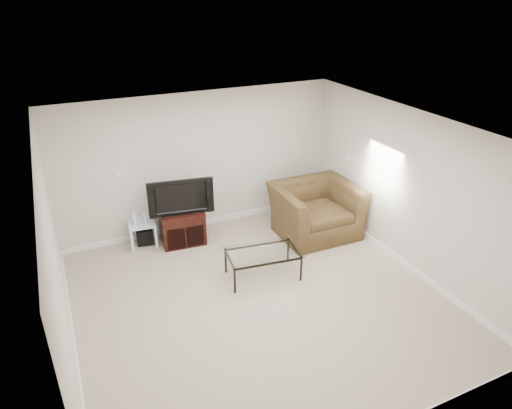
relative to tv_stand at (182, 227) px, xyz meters
name	(u,v)px	position (x,y,z in m)	size (l,w,h in m)	color
floor	(259,300)	(0.51, -2.05, -0.30)	(5.00, 5.00, 0.00)	tan
ceiling	(260,132)	(0.51, -2.05, 2.20)	(5.00, 5.00, 0.00)	white
wall_back	(199,163)	(0.51, 0.45, 0.95)	(5.00, 0.02, 2.50)	silver
wall_left	(56,269)	(-1.99, -2.05, 0.95)	(0.02, 5.00, 2.50)	silver
wall_right	(408,191)	(3.01, -2.05, 0.95)	(0.02, 5.00, 2.50)	silver
plate_back	(119,176)	(-0.89, 0.44, 0.95)	(0.12, 0.02, 0.12)	white
plate_right_switch	(346,158)	(3.00, -0.45, 0.95)	(0.02, 0.09, 0.13)	white
plate_right_outlet	(351,212)	(3.00, -0.75, 0.00)	(0.02, 0.08, 0.12)	white
tv_stand	(182,227)	(0.00, 0.00, 0.00)	(0.73, 0.51, 0.61)	black
dvd_player	(182,217)	(0.00, -0.04, 0.20)	(0.39, 0.27, 0.05)	black
television	(180,195)	(0.00, -0.03, 0.62)	(1.01, 0.20, 0.63)	black
side_table	(143,233)	(-0.65, 0.23, -0.09)	(0.44, 0.44, 0.43)	silver
subwoofer	(145,235)	(-0.62, 0.25, -0.15)	(0.27, 0.27, 0.27)	black
game_console	(134,218)	(-0.76, 0.22, 0.22)	(0.04, 0.14, 0.20)	white
game_case	(144,218)	(-0.60, 0.21, 0.21)	(0.04, 0.12, 0.17)	silver
recliner	(316,202)	(2.26, -0.68, 0.31)	(1.41, 0.91, 1.23)	brown
coffee_table	(263,264)	(0.82, -1.53, -0.09)	(1.12, 0.63, 0.44)	black
remote	(266,247)	(0.91, -1.42, 0.14)	(0.17, 0.05, 0.02)	#B2B2B7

